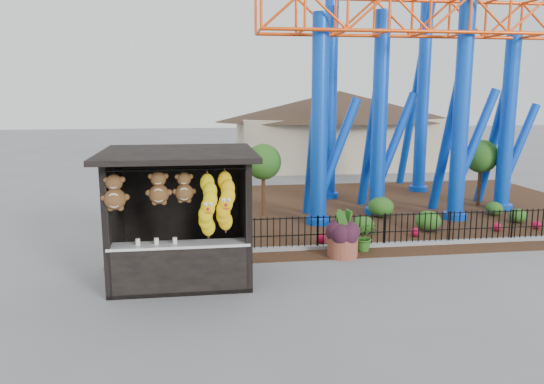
{
  "coord_description": "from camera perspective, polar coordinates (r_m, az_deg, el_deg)",
  "views": [
    {
      "loc": [
        -2.57,
        -11.34,
        4.39
      ],
      "look_at": [
        -0.74,
        1.5,
        2.0
      ],
      "focal_mm": 35.0,
      "sensor_mm": 36.0,
      "label": 1
    }
  ],
  "objects": [
    {
      "name": "terracotta_planter",
      "position": [
        14.74,
        7.6,
        -5.81
      ],
      "size": [
        0.97,
        0.97,
        0.58
      ],
      "primitive_type": "cylinder",
      "rotation": [
        0.0,
        0.0,
        0.18
      ],
      "color": "brown",
      "rests_on": "ground"
    },
    {
      "name": "curb",
      "position": [
        16.36,
        15.96,
        -5.32
      ],
      "size": [
        18.0,
        0.18,
        0.12
      ],
      "primitive_type": "cube",
      "color": "gray",
      "rests_on": "ground"
    },
    {
      "name": "landscaping",
      "position": [
        18.84,
        15.46,
        -2.4
      ],
      "size": [
        7.8,
        3.71,
        0.73
      ],
      "color": "#275619",
      "rests_on": "mulch_bed"
    },
    {
      "name": "picket_fence",
      "position": [
        16.63,
        18.88,
        -3.66
      ],
      "size": [
        12.2,
        0.06,
        1.0
      ],
      "primitive_type": null,
      "color": "black",
      "rests_on": "ground"
    },
    {
      "name": "roller_coaster",
      "position": [
        21.13,
        13.79,
        15.73
      ],
      "size": [
        11.0,
        6.37,
        10.82
      ],
      "color": "blue",
      "rests_on": "ground"
    },
    {
      "name": "pavilion",
      "position": [
        32.52,
        7.24,
        8.03
      ],
      "size": [
        15.0,
        15.0,
        4.8
      ],
      "color": "#BFAD8C",
      "rests_on": "ground"
    },
    {
      "name": "planter_foliage",
      "position": [
        14.58,
        7.65,
        -3.52
      ],
      "size": [
        0.7,
        0.7,
        0.64
      ],
      "primitive_type": "ellipsoid",
      "color": "black",
      "rests_on": "terracotta_planter"
    },
    {
      "name": "ground",
      "position": [
        12.43,
        4.42,
        -10.27
      ],
      "size": [
        120.0,
        120.0,
        0.0
      ],
      "primitive_type": "plane",
      "color": "slate",
      "rests_on": "ground"
    },
    {
      "name": "mulch_bed",
      "position": [
        20.89,
        10.41,
        -1.84
      ],
      "size": [
        18.0,
        12.0,
        0.02
      ],
      "primitive_type": "cube",
      "color": "#331E11",
      "rests_on": "ground"
    },
    {
      "name": "potted_plant",
      "position": [
        15.31,
        9.85,
        -4.74
      ],
      "size": [
        0.78,
        0.68,
        0.84
      ],
      "primitive_type": "imported",
      "rotation": [
        0.0,
        0.0,
        -0.03
      ],
      "color": "#1C5A1A",
      "rests_on": "ground"
    },
    {
      "name": "prize_booth",
      "position": [
        12.59,
        -9.84,
        -2.86
      ],
      "size": [
        3.5,
        3.4,
        3.12
      ],
      "color": "black",
      "rests_on": "ground"
    }
  ]
}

